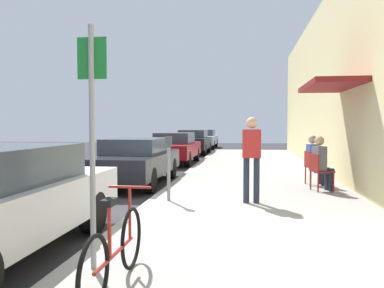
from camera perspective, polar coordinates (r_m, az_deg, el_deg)
ground_plane at (r=7.72m, az=-7.62°, el=-9.74°), size 60.00×60.00×0.00m
sidewalk_slab at (r=9.40m, az=9.23°, el=-7.13°), size 4.50×32.00×0.12m
building_facade at (r=9.71m, az=23.87°, el=9.94°), size 1.40×32.00×5.85m
parked_car_1 at (r=11.25m, az=-8.25°, el=-2.29°), size 1.80×4.40×1.29m
parked_car_2 at (r=17.19m, az=-2.56°, el=-0.50°), size 1.80×4.40×1.34m
parked_car_3 at (r=23.08m, az=0.14°, el=0.39°), size 1.80×4.40×1.39m
parked_car_4 at (r=28.75m, az=1.69°, el=0.80°), size 1.80×4.40×1.34m
parking_meter at (r=8.09m, az=-3.38°, el=-2.79°), size 0.12×0.10×1.32m
street_sign at (r=4.34m, az=-14.15°, el=2.35°), size 0.32×0.06×2.60m
bicycle_0 at (r=3.94m, az=-10.96°, el=-14.80°), size 0.46×1.71×0.90m
cafe_chair_0 at (r=9.77m, az=17.77°, el=-3.51°), size 0.55×0.55×0.87m
seated_patron_0 at (r=9.78m, az=18.10°, el=-2.38°), size 0.50×0.46×1.29m
cafe_chair_1 at (r=10.72m, az=16.88°, el=-2.96°), size 0.51×0.51×0.87m
seated_patron_1 at (r=10.72m, az=17.20°, el=-1.93°), size 0.48×0.42×1.29m
pedestrian_standing at (r=7.91m, az=8.56°, el=-1.24°), size 0.36×0.22×1.70m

